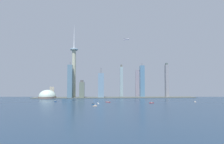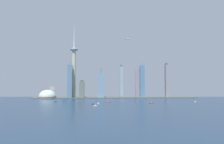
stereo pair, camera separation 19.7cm
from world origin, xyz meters
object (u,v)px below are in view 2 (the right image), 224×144
at_px(skyscraper_1, 82,90).
at_px(skyscraper_11, 101,88).
at_px(skyscraper_12, 121,81).
at_px(boat_5, 108,102).
at_px(skyscraper_4, 142,81).
at_px(skyscraper_2, 72,83).
at_px(skyscraper_8, 96,90).
at_px(boat_4, 98,103).
at_px(boat_3, 152,103).
at_px(skyscraper_6, 101,85).
at_px(skyscraper_3, 70,81).
at_px(boat_2, 93,104).
at_px(airplane, 126,39).
at_px(skyscraper_7, 52,92).
at_px(boat_1, 195,102).
at_px(skyscraper_10, 167,81).
at_px(stadium_dome, 47,96).
at_px(skyscraper_9, 137,83).
at_px(skyscraper_0, 65,91).
at_px(boat_0, 55,101).
at_px(observation_tower, 74,65).
at_px(skyscraper_13, 79,90).
at_px(skyscraper_5, 118,88).
at_px(boat_6, 95,106).

bearing_deg(skyscraper_1, skyscraper_11, 45.33).
height_order(skyscraper_12, boat_5, skyscraper_12).
bearing_deg(skyscraper_4, skyscraper_2, 172.16).
height_order(skyscraper_8, boat_4, skyscraper_8).
bearing_deg(boat_3, skyscraper_6, -83.31).
distance_m(skyscraper_3, boat_2, 310.91).
xyz_separation_m(skyscraper_1, skyscraper_8, (62.42, 112.69, -3.47)).
distance_m(skyscraper_3, skyscraper_6, 143.54).
bearing_deg(skyscraper_3, airplane, -10.14).
relative_size(skyscraper_7, boat_1, 6.52).
height_order(boat_5, airplane, airplane).
height_order(skyscraper_8, boat_2, skyscraper_8).
height_order(skyscraper_6, skyscraper_10, skyscraper_10).
bearing_deg(boat_3, boat_2, -17.17).
bearing_deg(stadium_dome, skyscraper_7, 90.71).
distance_m(skyscraper_9, skyscraper_10, 145.53).
bearing_deg(skyscraper_0, boat_3, -44.11).
relative_size(skyscraper_0, boat_0, 5.50).
distance_m(observation_tower, skyscraper_9, 324.53).
bearing_deg(skyscraper_13, skyscraper_11, -13.11).
height_order(boat_1, airplane, airplane).
distance_m(skyscraper_2, boat_1, 583.02).
bearing_deg(skyscraper_5, skyscraper_11, -160.29).
bearing_deg(skyscraper_12, boat_2, -110.29).
height_order(skyscraper_11, skyscraper_12, skyscraper_12).
relative_size(skyscraper_3, skyscraper_5, 1.83).
bearing_deg(airplane, skyscraper_13, -163.54).
distance_m(skyscraper_2, skyscraper_12, 251.35).
relative_size(skyscraper_4, skyscraper_6, 1.18).
height_order(skyscraper_10, boat_3, skyscraper_10).
bearing_deg(boat_1, boat_2, 27.15).
bearing_deg(skyscraper_13, skyscraper_2, -147.44).
height_order(boat_4, boat_6, boat_6).
bearing_deg(boat_0, skyscraper_11, 108.45).
height_order(skyscraper_0, boat_5, skyscraper_0).
xyz_separation_m(skyscraper_13, boat_0, (-54.55, -293.50, -32.05)).
xyz_separation_m(skyscraper_5, skyscraper_12, (13.54, -54.29, 34.80)).
bearing_deg(skyscraper_3, skyscraper_11, 32.63).
xyz_separation_m(boat_1, airplane, (-227.76, 168.80, 263.26)).
height_order(skyscraper_2, skyscraper_9, skyscraper_2).
bearing_deg(skyscraper_5, skyscraper_10, -23.91).
height_order(skyscraper_9, boat_6, skyscraper_9).
distance_m(skyscraper_5, boat_2, 419.56).
bearing_deg(observation_tower, airplane, -17.48).
bearing_deg(skyscraper_5, skyscraper_13, -178.63).
relative_size(skyscraper_4, skyscraper_10, 1.00).
xyz_separation_m(skyscraper_3, boat_0, (-26.18, -175.82, -74.17)).
bearing_deg(skyscraper_3, boat_0, -98.47).
xyz_separation_m(skyscraper_7, boat_5, (269.39, -307.90, -24.06)).
height_order(skyscraper_5, boat_4, skyscraper_5).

